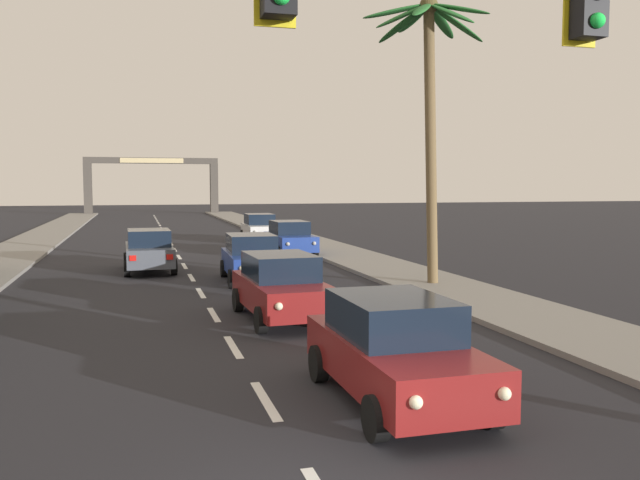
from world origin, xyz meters
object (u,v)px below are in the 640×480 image
sedan_oncoming_far (149,250)px  palm_right_second (429,79)px  traffic_signal_mast (597,51)px  sedan_lead_at_stop_bar (395,349)px  sedan_parked_mid_kerb (260,227)px  sedan_third_in_queue (281,286)px  sedan_parked_nearest_kerb (290,238)px  town_gateway_arch (152,177)px  sedan_fifth_in_queue (252,258)px

sedan_oncoming_far → palm_right_second: 12.69m
traffic_signal_mast → sedan_lead_at_stop_bar: (-1.09, 3.18, -4.08)m
sedan_parked_mid_kerb → sedan_lead_at_stop_bar: bearing=-96.3°
sedan_third_in_queue → palm_right_second: (5.86, 3.94, 6.08)m
sedan_oncoming_far → sedan_parked_nearest_kerb: bearing=32.8°
traffic_signal_mast → sedan_parked_mid_kerb: bearing=86.2°
palm_right_second → town_gateway_arch: size_ratio=0.63×
sedan_lead_at_stop_bar → sedan_fifth_in_queue: same height
sedan_parked_nearest_kerb → town_gateway_arch: (-5.29, 48.50, 3.45)m
traffic_signal_mast → sedan_oncoming_far: (-4.53, 20.60, -4.08)m
sedan_third_in_queue → sedan_fifth_in_queue: bearing=86.6°
sedan_oncoming_far → town_gateway_arch: 52.99m
sedan_oncoming_far → sedan_parked_mid_kerb: same height
sedan_third_in_queue → sedan_parked_nearest_kerb: 15.40m
sedan_lead_at_stop_bar → sedan_third_in_queue: bearing=93.0°
traffic_signal_mast → town_gateway_arch: traffic_signal_mast is taller
traffic_signal_mast → sedan_third_in_queue: size_ratio=2.36×
sedan_lead_at_stop_bar → sedan_parked_mid_kerb: 30.09m
sedan_third_in_queue → sedan_lead_at_stop_bar: bearing=-87.0°
sedan_third_in_queue → town_gateway_arch: town_gateway_arch is taller
sedan_fifth_in_queue → sedan_parked_nearest_kerb: same height
sedan_parked_nearest_kerb → palm_right_second: 12.77m
traffic_signal_mast → sedan_lead_at_stop_bar: 5.29m
sedan_third_in_queue → sedan_parked_nearest_kerb: same height
sedan_oncoming_far → town_gateway_arch: size_ratio=0.29×
sedan_lead_at_stop_bar → sedan_third_in_queue: same height
sedan_lead_at_stop_bar → sedan_oncoming_far: (-3.44, 17.41, 0.00)m
sedan_oncoming_far → sedan_parked_nearest_kerb: 8.04m
sedan_parked_nearest_kerb → sedan_third_in_queue: bearing=-103.8°
sedan_parked_mid_kerb → sedan_parked_nearest_kerb: bearing=-90.0°
sedan_third_in_queue → sedan_fifth_in_queue: size_ratio=1.00×
sedan_third_in_queue → palm_right_second: palm_right_second is taller
traffic_signal_mast → sedan_oncoming_far: traffic_signal_mast is taller
traffic_signal_mast → sedan_parked_mid_kerb: 33.42m
traffic_signal_mast → sedan_lead_at_stop_bar: traffic_signal_mast is taller
sedan_lead_at_stop_bar → sedan_oncoming_far: 17.75m
sedan_third_in_queue → sedan_oncoming_far: size_ratio=1.01×
sedan_third_in_queue → sedan_parked_mid_kerb: bearing=81.0°
traffic_signal_mast → town_gateway_arch: 73.52m
traffic_signal_mast → sedan_parked_nearest_kerb: (2.22, 24.95, -4.08)m
sedan_parked_mid_kerb → sedan_fifth_in_queue: bearing=-101.4°
sedan_parked_nearest_kerb → sedan_fifth_in_queue: bearing=-112.0°
sedan_parked_mid_kerb → palm_right_second: size_ratio=0.47×
sedan_parked_mid_kerb → sedan_third_in_queue: bearing=-99.0°
sedan_fifth_in_queue → sedan_oncoming_far: (-3.47, 3.78, 0.00)m
palm_right_second → sedan_lead_at_stop_bar: bearing=-117.1°
traffic_signal_mast → palm_right_second: 14.75m
town_gateway_arch → sedan_fifth_in_queue: bearing=-88.0°
traffic_signal_mast → town_gateway_arch: (-3.06, 73.45, -0.63)m
sedan_fifth_in_queue → town_gateway_arch: town_gateway_arch is taller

